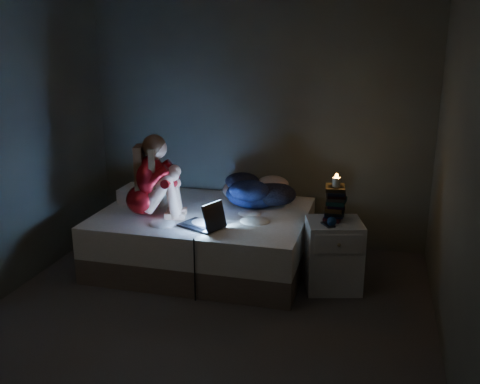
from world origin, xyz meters
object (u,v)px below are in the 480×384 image
(laptop, at_px, (201,213))
(phone, at_px, (325,224))
(nightstand, at_px, (333,255))
(bed, at_px, (204,238))
(candle, at_px, (336,186))
(woman, at_px, (142,176))

(laptop, bearing_deg, phone, 28.74)
(laptop, xyz_separation_m, nightstand, (1.16, 0.20, -0.36))
(bed, distance_m, phone, 1.29)
(nightstand, height_order, candle, candle)
(woman, height_order, phone, woman)
(laptop, distance_m, nightstand, 1.23)
(laptop, relative_size, phone, 2.66)
(laptop, height_order, candle, candle)
(phone, bearing_deg, candle, 48.42)
(woman, distance_m, nightstand, 1.88)
(laptop, bearing_deg, nightstand, 33.02)
(bed, xyz_separation_m, candle, (1.26, -0.15, 0.66))
(woman, bearing_deg, candle, -10.29)
(phone, bearing_deg, nightstand, 31.91)
(nightstand, distance_m, phone, 0.34)
(woman, relative_size, laptop, 2.11)
(nightstand, bearing_deg, woman, 167.15)
(woman, xyz_separation_m, laptop, (0.61, -0.14, -0.26))
(bed, bearing_deg, phone, -14.48)
(bed, relative_size, nightstand, 3.14)
(nightstand, relative_size, candle, 7.86)
(laptop, relative_size, nightstand, 0.59)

